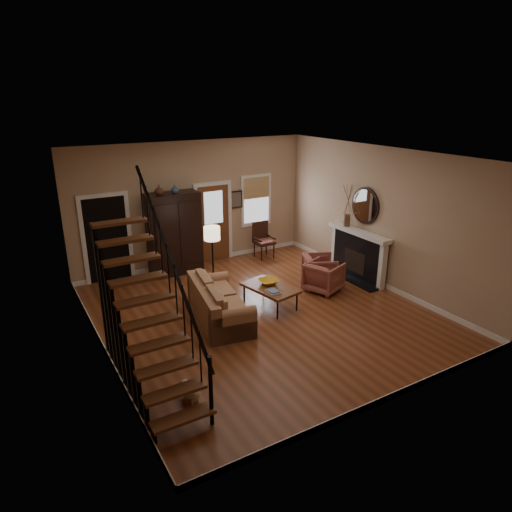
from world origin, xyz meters
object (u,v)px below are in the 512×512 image
coffee_table (270,297)px  side_chair (264,240)px  armoire (174,234)px  armchair_right (320,269)px  floor_lamp (213,260)px  sofa (220,303)px  armchair_left (324,277)px

coffee_table → side_chair: side_chair is taller
armoire → armchair_right: (2.79, -2.44, -0.70)m
armoire → floor_lamp: bearing=-80.2°
sofa → armchair_right: sofa is taller
armchair_right → side_chair: side_chair is taller
sofa → armchair_right: bearing=20.4°
armchair_right → sofa: bearing=124.9°
armchair_right → floor_lamp: size_ratio=0.48×
coffee_table → floor_lamp: 1.60m
sofa → side_chair: 3.90m
armchair_right → floor_lamp: bearing=97.4°
armchair_left → floor_lamp: (-2.28, 1.21, 0.45)m
armoire → armchair_left: 3.91m
coffee_table → armchair_right: armchair_right is taller
floor_lamp → armchair_right: bearing=-17.2°
armchair_right → side_chair: size_ratio=0.75×
side_chair → armchair_right: bearing=-84.0°
armoire → side_chair: (2.55, -0.20, -0.54)m
armchair_left → armchair_right: size_ratio=1.01×
sofa → floor_lamp: 1.46m
coffee_table → armchair_left: bearing=3.4°
armoire → side_chair: size_ratio=2.06×
coffee_table → armchair_right: 1.84m
armchair_left → side_chair: side_chair is taller
armoire → floor_lamp: 1.71m
armoire → armchair_left: (2.57, -2.87, -0.70)m
sofa → armchair_left: size_ratio=2.66×
armoire → floor_lamp: armoire is taller
sofa → coffee_table: sofa is taller
side_chair → floor_lamp: bearing=-147.1°
armchair_right → coffee_table: bearing=131.3°
armchair_left → floor_lamp: floor_lamp is taller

